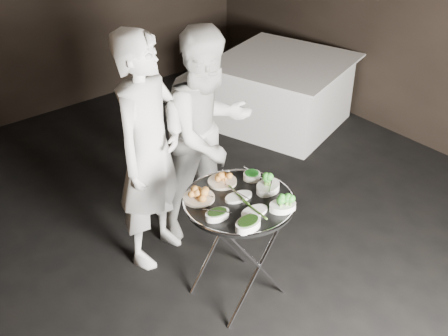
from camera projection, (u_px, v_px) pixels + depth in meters
floor at (217, 310)px, 3.80m from camera, size 6.00×7.00×0.05m
tray_stand at (239, 244)px, 3.68m from camera, size 0.53×0.45×0.77m
serving_tray at (239, 201)px, 3.49m from camera, size 0.71×0.71×0.04m
potato_plate_a at (199, 195)px, 3.48m from camera, size 0.20×0.20×0.07m
potato_plate_b at (222, 179)px, 3.64m from camera, size 0.19×0.19×0.07m
greens_bowl at (252, 175)px, 3.67m from camera, size 0.12×0.12×0.07m
asparagus_plate_a at (239, 196)px, 3.50m from camera, size 0.20×0.13×0.04m
asparagus_plate_b at (254, 211)px, 3.36m from camera, size 0.19×0.11×0.04m
spinach_bowl_a at (217, 214)px, 3.32m from camera, size 0.17×0.13×0.06m
spinach_bowl_b at (248, 223)px, 3.24m from camera, size 0.19×0.14×0.07m
broccoli_bowl_a at (268, 186)px, 3.56m from camera, size 0.21×0.17×0.08m
broccoli_bowl_b at (283, 205)px, 3.39m from camera, size 0.20×0.18×0.07m
serving_utensils at (234, 188)px, 3.52m from camera, size 0.57×0.40×0.01m
waiter_left at (149, 153)px, 3.82m from camera, size 0.74×0.63×1.74m
waiter_right at (209, 132)px, 4.17m from camera, size 0.81×0.64×1.63m
dining_table at (282, 92)px, 5.86m from camera, size 1.26×1.26×0.72m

